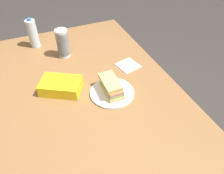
{
  "coord_description": "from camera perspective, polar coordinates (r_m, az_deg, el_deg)",
  "views": [
    {
      "loc": [
        -0.94,
        0.25,
        1.62
      ],
      "look_at": [
        -0.08,
        -0.11,
        0.78
      ],
      "focal_mm": 35.11,
      "sensor_mm": 36.0,
      "label": 1
    }
  ],
  "objects": [
    {
      "name": "ground_plane",
      "position": [
        1.89,
        -4.4,
        -17.03
      ],
      "size": [
        8.0,
        8.0,
        0.0
      ],
      "primitive_type": "plane",
      "color": "#383330"
    },
    {
      "name": "dining_table",
      "position": [
        1.37,
        -5.79,
        -3.14
      ],
      "size": [
        1.62,
        1.04,
        0.73
      ],
      "color": "olive",
      "rests_on": "ground_plane"
    },
    {
      "name": "paper_plate",
      "position": [
        1.28,
        -0.0,
        -1.45
      ],
      "size": [
        0.26,
        0.26,
        0.01
      ],
      "primitive_type": "cylinder",
      "color": "white",
      "rests_on": "dining_table"
    },
    {
      "name": "sandwich",
      "position": [
        1.25,
        -0.14,
        0.18
      ],
      "size": [
        0.18,
        0.1,
        0.08
      ],
      "color": "#DBB26B",
      "rests_on": "paper_plate"
    },
    {
      "name": "chip_bag",
      "position": [
        1.32,
        -13.16,
        0.28
      ],
      "size": [
        0.25,
        0.27,
        0.07
      ],
      "primitive_type": "cube",
      "rotation": [
        0.0,
        0.0,
        1.04
      ],
      "color": "yellow",
      "rests_on": "dining_table"
    },
    {
      "name": "water_bottle_tall",
      "position": [
        1.75,
        -19.92,
        12.95
      ],
      "size": [
        0.07,
        0.07,
        0.22
      ],
      "color": "silver",
      "rests_on": "dining_table"
    },
    {
      "name": "plastic_cup_stack",
      "position": [
        1.58,
        -12.69,
        11.04
      ],
      "size": [
        0.08,
        0.08,
        0.2
      ],
      "color": "silver",
      "rests_on": "dining_table"
    },
    {
      "name": "paper_napkin",
      "position": [
        1.5,
        4.2,
        5.61
      ],
      "size": [
        0.16,
        0.16,
        0.01
      ],
      "primitive_type": "cube",
      "rotation": [
        0.0,
        0.0,
        0.23
      ],
      "color": "white",
      "rests_on": "dining_table"
    }
  ]
}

